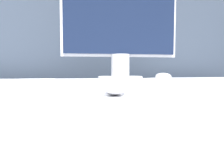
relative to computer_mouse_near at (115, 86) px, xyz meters
name	(u,v)px	position (x,y,z in m)	size (l,w,h in m)	color
partition_panel	(81,85)	(-0.04, 0.96, -0.07)	(5.00, 0.03, 1.34)	#333D4C
computer_mouse_near	(115,86)	(0.00, 0.00, 0.00)	(0.07, 0.12, 0.04)	white
keyboard	(90,84)	(-0.04, 0.18, -0.01)	(0.47, 0.17, 0.02)	white
monitor	(120,28)	(0.13, 0.55, 0.22)	(0.55, 0.21, 0.47)	silver
computer_mouse_far	(163,77)	(0.34, 0.52, 0.00)	(0.08, 0.11, 0.04)	silver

